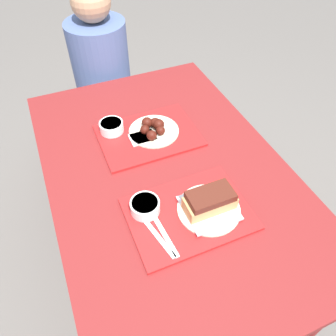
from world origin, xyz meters
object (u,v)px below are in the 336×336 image
bowl_coleslaw_near (145,206)px  person_seated_across (100,60)px  tray_far (148,136)px  bowl_coleslaw_far (111,126)px  brisket_sandwich_plate (210,204)px  wings_plate_far (153,129)px  tray_near (189,214)px

bowl_coleslaw_near → person_seated_across: bearing=83.5°
tray_far → bowl_coleslaw_far: (-0.14, 0.09, 0.03)m
brisket_sandwich_plate → bowl_coleslaw_far: size_ratio=2.14×
bowl_coleslaw_near → brisket_sandwich_plate: size_ratio=0.47×
brisket_sandwich_plate → wings_plate_far: size_ratio=1.02×
bowl_coleslaw_far → tray_far: bearing=-32.2°
tray_near → bowl_coleslaw_far: size_ratio=4.06×
person_seated_across → wings_plate_far: bearing=-85.7°
tray_far → bowl_coleslaw_far: 0.17m
tray_far → wings_plate_far: (0.03, 0.01, 0.03)m
tray_near → person_seated_across: size_ratio=0.58×
brisket_sandwich_plate → person_seated_across: bearing=94.0°
brisket_sandwich_plate → bowl_coleslaw_near: bearing=157.6°
bowl_coleslaw_near → brisket_sandwich_plate: brisket_sandwich_plate is taller
bowl_coleslaw_near → wings_plate_far: 0.43m
bowl_coleslaw_far → tray_near: bearing=-76.8°
wings_plate_far → person_seated_across: person_seated_across is taller
bowl_coleslaw_far → bowl_coleslaw_near: bearing=-91.5°
tray_near → bowl_coleslaw_near: (-0.14, 0.07, 0.03)m
bowl_coleslaw_near → brisket_sandwich_plate: (0.21, -0.09, 0.01)m
tray_near → person_seated_across: (-0.01, 1.18, 0.00)m
brisket_sandwich_plate → bowl_coleslaw_far: 0.59m
tray_near → tray_far: same height
tray_near → brisket_sandwich_plate: 0.08m
brisket_sandwich_plate → bowl_coleslaw_far: (-0.20, 0.55, -0.01)m
tray_far → brisket_sandwich_plate: bearing=-82.8°
tray_far → person_seated_across: 0.73m
bowl_coleslaw_near → bowl_coleslaw_far: same height
person_seated_across → brisket_sandwich_plate: bearing=-86.0°
tray_far → bowl_coleslaw_far: bearing=147.8°
tray_far → bowl_coleslaw_near: bowl_coleslaw_near is taller
tray_far → bowl_coleslaw_near: bearing=-111.6°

